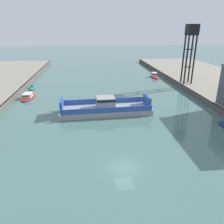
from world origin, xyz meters
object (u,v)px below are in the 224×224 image
Objects in this scene: moored_boat_mid_left at (32,87)px; moored_boat_mid_right at (28,96)px; crane_tower at (191,39)px; chain_ferry at (106,108)px; moored_boat_far_left at (154,76)px.

moored_boat_mid_left is 0.70× the size of moored_boat_mid_right.
chain_ferry is at bearing -144.03° from crane_tower.
crane_tower reaches higher than moored_boat_mid_left.
moored_boat_mid_right is at bearing 146.04° from chain_ferry.
crane_tower is at bearing -70.62° from moored_boat_far_left.
moored_boat_far_left is (38.69, 20.44, 0.14)m from moored_boat_mid_right.
moored_boat_mid_left is at bearing 96.97° from moored_boat_mid_right.
chain_ferry is 1.17× the size of crane_tower.
chain_ferry is 38.60m from moored_boat_far_left.
crane_tower reaches higher than moored_boat_far_left.
moored_boat_far_left is at bearing 27.85° from moored_boat_mid_right.
moored_boat_mid_right reaches higher than moored_boat_mid_left.
moored_boat_far_left is at bearing 109.38° from crane_tower.
moored_boat_mid_left is 41.31m from moored_boat_far_left.
moored_boat_far_left reaches higher than moored_boat_mid_right.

